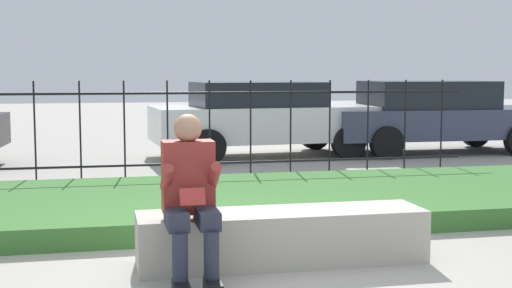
{
  "coord_description": "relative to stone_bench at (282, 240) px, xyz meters",
  "views": [
    {
      "loc": [
        -1.15,
        -5.44,
        1.54
      ],
      "look_at": [
        0.41,
        1.73,
        0.79
      ],
      "focal_mm": 50.0,
      "sensor_mm": 36.0,
      "label": 1
    }
  ],
  "objects": [
    {
      "name": "ground_plane",
      "position": [
        -0.25,
        0.0,
        -0.19
      ],
      "size": [
        60.0,
        60.0,
        0.0
      ],
      "primitive_type": "plane",
      "color": "#A8A399"
    },
    {
      "name": "stone_bench",
      "position": [
        0.0,
        0.0,
        0.0
      ],
      "size": [
        2.31,
        0.56,
        0.42
      ],
      "color": "#B7B2A3",
      "rests_on": "ground_plane"
    },
    {
      "name": "person_seated_reader",
      "position": [
        -0.78,
        -0.31,
        0.47
      ],
      "size": [
        0.42,
        0.73,
        1.22
      ],
      "color": "black",
      "rests_on": "ground_plane"
    },
    {
      "name": "grass_berm",
      "position": [
        -0.25,
        2.14,
        -0.08
      ],
      "size": [
        9.99,
        2.88,
        0.21
      ],
      "color": "#3D7533",
      "rests_on": "ground_plane"
    },
    {
      "name": "iron_fence",
      "position": [
        -0.25,
        4.13,
        0.55
      ],
      "size": [
        7.99,
        0.03,
        1.41
      ],
      "color": "black",
      "rests_on": "ground_plane"
    },
    {
      "name": "car_parked_right",
      "position": [
        4.72,
        6.97,
        0.52
      ],
      "size": [
        4.19,
        1.85,
        1.35
      ],
      "rotation": [
        0.0,
        0.0,
        -0.01
      ],
      "color": "#383D56",
      "rests_on": "ground_plane"
    },
    {
      "name": "car_parked_center",
      "position": [
        1.46,
        7.05,
        0.53
      ],
      "size": [
        4.16,
        2.07,
        1.34
      ],
      "rotation": [
        0.0,
        0.0,
        0.07
      ],
      "color": "silver",
      "rests_on": "ground_plane"
    }
  ]
}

